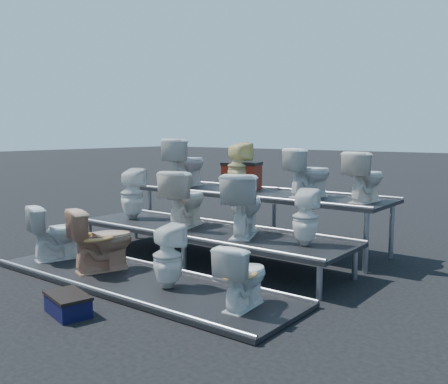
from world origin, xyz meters
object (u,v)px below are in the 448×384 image
Objects in this scene: toilet_8 at (186,162)px; red_crate at (242,177)px; toilet_0 at (58,232)px; toilet_3 at (243,275)px; toilet_10 at (309,173)px; toilet_5 at (185,198)px; toilet_9 at (238,167)px; toilet_11 at (365,177)px; toilet_4 at (132,194)px; step_stool at (68,306)px; toilet_7 at (305,217)px; toilet_1 at (102,239)px; toilet_2 at (168,256)px; toilet_6 at (243,204)px.

toilet_8 is 1.48× the size of red_crate.
toilet_0 is 0.90× the size of toilet_8.
toilet_10 is at bearing -80.97° from toilet_3.
toilet_5 is 1.36m from toilet_9.
toilet_8 reaches higher than toilet_9.
toilet_3 is at bearing 90.83° from toilet_11.
toilet_5 is at bearing 163.07° from toilet_4.
toilet_5 is 0.97× the size of toilet_8.
toilet_5 is 1.13× the size of toilet_10.
toilet_4 is at bearing -144.12° from red_crate.
red_crate reaches higher than step_stool.
toilet_5 is 2.60m from step_stool.
toilet_3 is 0.97× the size of toilet_7.
toilet_1 is at bearing 89.76° from toilet_9.
toilet_8 is (-2.04, 2.60, 0.86)m from toilet_2.
toilet_4 is (-2.01, 1.30, 0.43)m from toilet_2.
toilet_6 is at bearing 144.48° from toilet_8.
toilet_2 is at bearing 114.51° from toilet_9.
toilet_5 is 2.54m from toilet_11.
toilet_6 is 1.15× the size of toilet_10.
toilet_6 reaches higher than toilet_5.
toilet_3 is 2.81m from toilet_10.
toilet_10 is at bearing 5.27° from toilet_11.
toilet_7 is 0.98× the size of toilet_11.
toilet_3 is 1.29× the size of step_stool.
toilet_11 reaches higher than toilet_5.
toilet_0 is 1.82m from toilet_5.
step_stool is at bearing -98.28° from red_crate.
toilet_3 is 1.78m from step_stool.
toilet_10 is at bearing -75.70° from toilet_7.
toilet_7 is (3.14, 1.30, 0.36)m from toilet_0.
toilet_6 is 1.23× the size of toilet_7.
toilet_9 reaches higher than toilet_5.
red_crate is at bearing -96.29° from toilet_0.
toilet_5 is at bearing -81.68° from toilet_1.
toilet_9 is at bearing -46.12° from toilet_7.
toilet_2 is at bearing 60.88° from toilet_6.
toilet_9 reaches higher than red_crate.
toilet_11 is at bearing -107.13° from toilet_2.
toilet_5 is (-1.95, 1.30, 0.48)m from toilet_3.
toilet_4 reaches higher than step_stool.
toilet_6 reaches higher than toilet_1.
toilet_3 is 0.80× the size of toilet_5.
toilet_5 is 1.18× the size of toilet_11.
toilet_6 is 1.75m from toilet_11.
toilet_9 is at bearing -58.40° from toilet_3.
red_crate is (-0.03, 1.45, 0.19)m from toilet_5.
toilet_0 is 1.33× the size of red_crate.
toilet_4 is 2.76m from toilet_10.
toilet_7 reaches higher than toilet_1.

